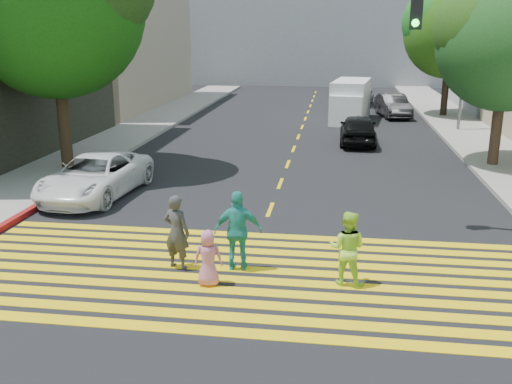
% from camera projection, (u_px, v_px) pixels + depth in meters
% --- Properties ---
extents(ground, '(120.00, 120.00, 0.00)m').
position_uv_depth(ground, '(235.00, 301.00, 11.27)').
color(ground, black).
extents(sidewalk_left, '(3.00, 40.00, 0.15)m').
position_uv_depth(sidewalk_left, '(158.00, 120.00, 33.34)').
color(sidewalk_left, gray).
rests_on(sidewalk_left, ground).
extents(sidewalk_right, '(3.00, 60.00, 0.15)m').
position_uv_depth(sidewalk_right, '(492.00, 153.00, 24.38)').
color(sidewalk_right, gray).
rests_on(sidewalk_right, ground).
extents(curb_red, '(0.20, 8.00, 0.16)m').
position_uv_depth(curb_red, '(52.00, 198.00, 17.89)').
color(curb_red, maroon).
rests_on(curb_red, ground).
extents(crosswalk, '(13.40, 5.30, 0.01)m').
position_uv_depth(crosswalk, '(245.00, 275.00, 12.48)').
color(crosswalk, yellow).
rests_on(crosswalk, ground).
extents(lane_line, '(0.12, 34.40, 0.01)m').
position_uv_depth(lane_line, '(304.00, 123.00, 32.68)').
color(lane_line, yellow).
rests_on(lane_line, ground).
extents(building_left_tan, '(12.00, 16.00, 10.00)m').
position_uv_depth(building_left_tan, '(75.00, 32.00, 38.71)').
color(building_left_tan, tan).
rests_on(building_left_tan, ground).
extents(backdrop_block, '(30.00, 8.00, 12.00)m').
position_uv_depth(backdrop_block, '(321.00, 20.00, 55.30)').
color(backdrop_block, gray).
rests_on(backdrop_block, ground).
extents(tree_right_near, '(5.86, 5.43, 7.39)m').
position_uv_depth(tree_right_near, '(509.00, 34.00, 20.78)').
color(tree_right_near, black).
rests_on(tree_right_near, ground).
extents(tree_right_far, '(6.05, 5.53, 7.87)m').
position_uv_depth(tree_right_far, '(452.00, 27.00, 33.26)').
color(tree_right_far, black).
rests_on(tree_right_far, ground).
extents(pedestrian_man, '(0.72, 0.58, 1.71)m').
position_uv_depth(pedestrian_man, '(177.00, 232.00, 12.62)').
color(pedestrian_man, '#383838').
rests_on(pedestrian_man, ground).
extents(pedestrian_woman, '(0.89, 0.76, 1.60)m').
position_uv_depth(pedestrian_woman, '(347.00, 248.00, 11.83)').
color(pedestrian_woman, '#B6F343').
rests_on(pedestrian_woman, ground).
extents(pedestrian_child, '(0.64, 0.46, 1.21)m').
position_uv_depth(pedestrian_child, '(208.00, 258.00, 11.83)').
color(pedestrian_child, '#C06B85').
rests_on(pedestrian_child, ground).
extents(pedestrian_extra, '(1.11, 0.57, 1.82)m').
position_uv_depth(pedestrian_extra, '(238.00, 231.00, 12.53)').
color(pedestrian_extra, teal).
rests_on(pedestrian_extra, ground).
extents(white_sedan, '(2.62, 5.01, 1.35)m').
position_uv_depth(white_sedan, '(95.00, 176.00, 18.18)').
color(white_sedan, white).
rests_on(white_sedan, ground).
extents(dark_car_near, '(1.67, 4.11, 1.40)m').
position_uv_depth(dark_car_near, '(358.00, 129.00, 26.51)').
color(dark_car_near, black).
rests_on(dark_car_near, ground).
extents(silver_car, '(2.33, 4.57, 1.27)m').
position_uv_depth(silver_car, '(359.00, 96.00, 40.41)').
color(silver_car, gray).
rests_on(silver_car, ground).
extents(dark_car_parked, '(2.11, 4.35, 1.37)m').
position_uv_depth(dark_car_parked, '(393.00, 106.00, 34.68)').
color(dark_car_parked, black).
rests_on(dark_car_parked, ground).
extents(white_van, '(2.48, 5.15, 2.33)m').
position_uv_depth(white_van, '(350.00, 102.00, 32.98)').
color(white_van, silver).
rests_on(white_van, ground).
extents(street_lamp, '(1.91, 0.44, 8.44)m').
position_uv_depth(street_lamp, '(463.00, 36.00, 28.39)').
color(street_lamp, slate).
rests_on(street_lamp, ground).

